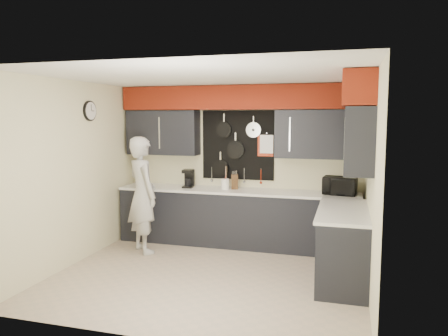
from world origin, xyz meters
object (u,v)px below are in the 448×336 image
(microwave, at_px, (340,186))
(person, at_px, (142,195))
(knife_block, at_px, (235,182))
(utensil_crock, at_px, (225,184))
(coffee_maker, at_px, (189,178))

(microwave, distance_m, person, 3.02)
(knife_block, relative_size, utensil_crock, 1.40)
(utensil_crock, distance_m, person, 1.34)
(knife_block, bearing_deg, microwave, -17.06)
(microwave, distance_m, knife_block, 1.66)
(microwave, height_order, knife_block, microwave)
(microwave, distance_m, coffee_maker, 2.45)
(coffee_maker, bearing_deg, person, -129.40)
(coffee_maker, relative_size, person, 0.17)
(microwave, xyz_separation_m, utensil_crock, (-1.80, 0.00, -0.05))
(microwave, relative_size, utensil_crock, 2.84)
(coffee_maker, xyz_separation_m, person, (-0.48, -0.74, -0.18))
(coffee_maker, bearing_deg, knife_block, -3.49)
(microwave, bearing_deg, utensil_crock, -173.08)
(knife_block, relative_size, coffee_maker, 0.79)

